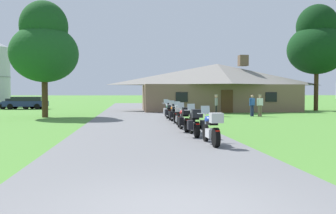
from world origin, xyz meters
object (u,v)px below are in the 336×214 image
at_px(motorcycle_green_sixth_in_row, 169,111).
at_px(bystander_white_shirt_beside_signpost, 260,104).
at_px(parked_navy_sedan_far_left, 18,103).
at_px(tree_right_of_lodge, 317,43).
at_px(motorcycle_blue_nearest_to_camera, 212,128).
at_px(motorcycle_black_farthest_in_row, 168,110).
at_px(tree_left_near, 44,46).
at_px(motorcycle_orange_fifth_in_row, 174,113).
at_px(bystander_gray_shirt_by_tree, 216,104).
at_px(motorcycle_red_third_in_row, 185,119).
at_px(parked_navy_suv_far_left, 26,102).
at_px(motorcycle_green_fourth_in_row, 178,116).
at_px(bystander_blue_shirt_near_lodge, 252,104).
at_px(motorcycle_black_second_in_row, 195,123).

bearing_deg(motorcycle_green_sixth_in_row, bystander_white_shirt_beside_signpost, 21.57).
distance_m(bystander_white_shirt_beside_signpost, parked_navy_sedan_far_left, 27.21).
xyz_separation_m(motorcycle_green_sixth_in_row, tree_right_of_lodge, (16.57, 11.90, 6.38)).
bearing_deg(motorcycle_blue_nearest_to_camera, tree_right_of_lodge, 53.99).
height_order(motorcycle_black_farthest_in_row, tree_left_near, tree_left_near).
relative_size(motorcycle_blue_nearest_to_camera, tree_right_of_lodge, 0.19).
relative_size(motorcycle_orange_fifth_in_row, bystander_gray_shirt_by_tree, 1.24).
xyz_separation_m(motorcycle_red_third_in_row, tree_right_of_lodge, (16.66, 19.22, 6.38)).
bearing_deg(parked_navy_sedan_far_left, tree_right_of_lodge, -92.89).
distance_m(tree_left_near, parked_navy_sedan_far_left, 16.45).
bearing_deg(parked_navy_suv_far_left, motorcycle_blue_nearest_to_camera, -154.35).
xyz_separation_m(motorcycle_blue_nearest_to_camera, tree_left_near, (-9.06, 15.82, 4.72)).
bearing_deg(motorcycle_blue_nearest_to_camera, parked_navy_suv_far_left, 114.14).
relative_size(motorcycle_green_fourth_in_row, tree_right_of_lodge, 0.19).
height_order(motorcycle_blue_nearest_to_camera, motorcycle_black_farthest_in_row, same).
xyz_separation_m(motorcycle_green_fourth_in_row, motorcycle_orange_fifth_in_row, (0.09, 2.45, -0.01)).
relative_size(bystander_white_shirt_beside_signpost, tree_left_near, 0.20).
bearing_deg(bystander_blue_shirt_near_lodge, bystander_gray_shirt_by_tree, 148.88).
height_order(motorcycle_orange_fifth_in_row, bystander_blue_shirt_near_lodge, bystander_blue_shirt_near_lodge).
distance_m(bystander_gray_shirt_by_tree, parked_navy_suv_far_left, 23.18).
height_order(motorcycle_red_third_in_row, motorcycle_green_fourth_in_row, same).
height_order(motorcycle_black_farthest_in_row, parked_navy_sedan_far_left, motorcycle_black_farthest_in_row).
xyz_separation_m(motorcycle_red_third_in_row, parked_navy_suv_far_left, (-14.02, 25.55, 0.17)).
distance_m(bystander_blue_shirt_near_lodge, parked_navy_suv_far_left, 25.60).
bearing_deg(motorcycle_green_sixth_in_row, motorcycle_orange_fifth_in_row, -91.56).
bearing_deg(bystander_white_shirt_beside_signpost, parked_navy_sedan_far_left, -47.01).
bearing_deg(motorcycle_black_farthest_in_row, tree_left_near, 165.26).
xyz_separation_m(motorcycle_blue_nearest_to_camera, bystander_white_shirt_beside_signpost, (7.27, 15.11, 0.33)).
bearing_deg(parked_navy_sedan_far_left, tree_left_near, -147.74).
distance_m(motorcycle_green_sixth_in_row, tree_right_of_lodge, 21.37).
height_order(bystander_blue_shirt_near_lodge, bystander_white_shirt_beside_signpost, bystander_white_shirt_beside_signpost).
bearing_deg(motorcycle_orange_fifth_in_row, bystander_blue_shirt_near_lodge, 38.57).
relative_size(bystander_blue_shirt_near_lodge, bystander_gray_shirt_by_tree, 0.99).
relative_size(tree_right_of_lodge, parked_navy_sedan_far_left, 2.46).
distance_m(motorcycle_green_sixth_in_row, parked_navy_suv_far_left, 23.05).
xyz_separation_m(bystander_blue_shirt_near_lodge, bystander_white_shirt_beside_signpost, (0.54, -0.23, 0.02)).
relative_size(motorcycle_green_sixth_in_row, bystander_gray_shirt_by_tree, 1.24).
distance_m(motorcycle_orange_fifth_in_row, bystander_white_shirt_beside_signpost, 9.32).
xyz_separation_m(motorcycle_blue_nearest_to_camera, motorcycle_black_farthest_in_row, (-0.02, 13.94, -0.01)).
distance_m(motorcycle_blue_nearest_to_camera, bystander_white_shirt_beside_signpost, 16.77).
distance_m(motorcycle_red_third_in_row, bystander_white_shirt_beside_signpost, 13.03).
bearing_deg(parked_navy_sedan_far_left, bystander_gray_shirt_by_tree, -118.34).
bearing_deg(motorcycle_green_sixth_in_row, tree_right_of_lodge, 33.10).
height_order(motorcycle_orange_fifth_in_row, tree_left_near, tree_left_near).
distance_m(motorcycle_black_farthest_in_row, tree_left_near, 10.37).
bearing_deg(bystander_gray_shirt_by_tree, motorcycle_green_sixth_in_row, 150.66).
xyz_separation_m(motorcycle_black_second_in_row, bystander_gray_shirt_by_tree, (4.08, 13.20, 0.34)).
distance_m(motorcycle_red_third_in_row, motorcycle_green_fourth_in_row, 2.51).
distance_m(motorcycle_green_sixth_in_row, tree_left_near, 10.86).
distance_m(motorcycle_green_fourth_in_row, tree_right_of_lodge, 24.41).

